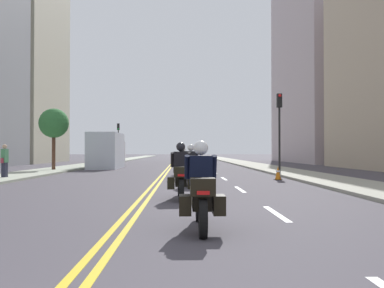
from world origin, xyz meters
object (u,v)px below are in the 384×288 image
(traffic_light_near, at_px, (279,119))
(motorcycle_4, at_px, (182,164))
(parked_truck, at_px, (107,152))
(traffic_cone_1, at_px, (278,173))
(motorcycle_1, at_px, (181,177))
(motorcycle_3, at_px, (181,166))
(street_tree_1, at_px, (54,124))
(pedestrian_0, at_px, (5,161))
(motorcycle_5, at_px, (184,161))
(traffic_light_far, at_px, (118,136))
(motorcycle_0, at_px, (201,194))
(motorcycle_2, at_px, (191,169))

(traffic_light_near, bearing_deg, motorcycle_4, 176.24)
(parked_truck, bearing_deg, traffic_cone_1, -53.56)
(motorcycle_1, xyz_separation_m, motorcycle_3, (-0.03, 8.71, 0.00))
(street_tree_1, bearing_deg, pedestrian_0, -88.76)
(motorcycle_1, bearing_deg, motorcycle_5, 88.08)
(traffic_cone_1, xyz_separation_m, street_tree_1, (-13.37, 9.17, 2.93))
(traffic_cone_1, bearing_deg, pedestrian_0, 177.38)
(motorcycle_3, relative_size, traffic_cone_1, 3.32)
(motorcycle_3, distance_m, motorcycle_4, 4.29)
(motorcycle_5, distance_m, traffic_cone_1, 10.25)
(traffic_light_far, height_order, parked_truck, traffic_light_far)
(motorcycle_0, distance_m, traffic_light_far, 46.13)
(pedestrian_0, bearing_deg, motorcycle_0, 38.20)
(pedestrian_0, xyz_separation_m, parked_truck, (2.57, 13.78, 0.39))
(motorcycle_4, height_order, traffic_cone_1, motorcycle_4)
(motorcycle_1, relative_size, traffic_light_far, 0.48)
(motorcycle_0, relative_size, pedestrian_0, 1.32)
(motorcycle_5, xyz_separation_m, traffic_light_far, (-7.94, 23.15, 2.60))
(pedestrian_0, bearing_deg, traffic_light_near, 109.97)
(traffic_light_far, bearing_deg, motorcycle_1, -79.08)
(motorcycle_4, relative_size, traffic_light_near, 0.47)
(motorcycle_2, relative_size, motorcycle_4, 0.98)
(traffic_cone_1, bearing_deg, motorcycle_4, 133.33)
(motorcycle_3, bearing_deg, traffic_light_far, 100.70)
(motorcycle_4, distance_m, motorcycle_5, 4.36)
(motorcycle_1, height_order, motorcycle_3, motorcycle_1)
(motorcycle_0, height_order, motorcycle_5, motorcycle_5)
(traffic_light_far, bearing_deg, pedestrian_0, -91.38)
(traffic_light_near, bearing_deg, traffic_light_far, 115.86)
(motorcycle_0, xyz_separation_m, motorcycle_3, (-0.40, 13.53, 0.01))
(motorcycle_2, xyz_separation_m, motorcycle_4, (-0.35, 8.63, -0.02))
(motorcycle_0, bearing_deg, traffic_light_near, 73.09)
(motorcycle_2, relative_size, motorcycle_3, 0.98)
(traffic_light_near, distance_m, pedestrian_0, 14.99)
(motorcycle_0, relative_size, motorcycle_2, 1.05)
(pedestrian_0, bearing_deg, motorcycle_5, 139.44)
(motorcycle_5, bearing_deg, motorcycle_4, -89.13)
(motorcycle_0, height_order, traffic_light_near, traffic_light_near)
(motorcycle_4, relative_size, street_tree_1, 0.51)
(motorcycle_3, bearing_deg, motorcycle_4, 86.31)
(motorcycle_2, distance_m, street_tree_1, 16.05)
(motorcycle_2, bearing_deg, traffic_cone_1, 40.80)
(motorcycle_2, relative_size, parked_truck, 0.33)
(motorcycle_3, xyz_separation_m, street_tree_1, (-8.74, 8.60, 2.61))
(motorcycle_4, xyz_separation_m, motorcycle_5, (0.11, 4.35, 0.03))
(motorcycle_4, bearing_deg, motorcycle_5, 87.92)
(motorcycle_2, distance_m, pedestrian_0, 9.97)
(motorcycle_2, xyz_separation_m, motorcycle_5, (-0.25, 12.98, 0.00))
(motorcycle_0, distance_m, motorcycle_1, 4.83)
(motorcycle_4, bearing_deg, motorcycle_3, -91.33)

